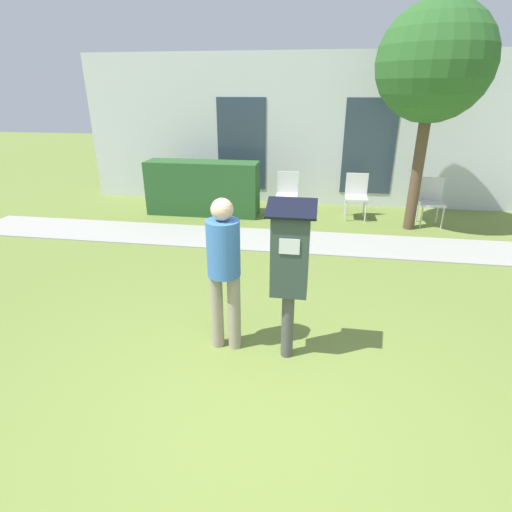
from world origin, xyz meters
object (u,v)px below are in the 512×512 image
object	(u,v)px
outdoor_chair_middle	(356,192)
outdoor_chair_right	(431,198)
outdoor_chair_left	(287,190)
parking_meter	(290,263)
person_standing	(224,264)

from	to	relation	value
outdoor_chair_middle	outdoor_chair_right	xyz separation A→B (m)	(1.40, -0.20, 0.00)
outdoor_chair_left	outdoor_chair_middle	world-z (taller)	same
parking_meter	outdoor_chair_middle	xyz separation A→B (m)	(0.98, 4.83, -0.49)
person_standing	outdoor_chair_middle	xyz separation A→B (m)	(1.61, 4.78, -0.40)
person_standing	outdoor_chair_right	world-z (taller)	person_standing
parking_meter	outdoor_chair_right	xyz separation A→B (m)	(2.38, 4.64, -0.49)
outdoor_chair_middle	person_standing	bearing A→B (deg)	-99.98
person_standing	outdoor_chair_middle	bearing A→B (deg)	78.78
parking_meter	person_standing	bearing A→B (deg)	174.74
outdoor_chair_left	outdoor_chair_right	bearing A→B (deg)	4.41
person_standing	outdoor_chair_right	xyz separation A→B (m)	(3.01, 4.58, -0.40)
parking_meter	outdoor_chair_right	bearing A→B (deg)	62.82
person_standing	outdoor_chair_left	distance (m)	4.74
parking_meter	outdoor_chair_right	distance (m)	5.24
parking_meter	outdoor_chair_middle	size ratio (longest dim) A/B	1.77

